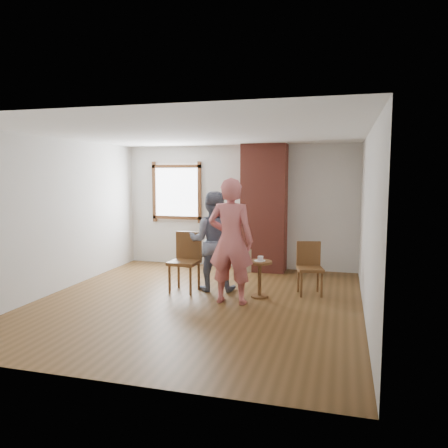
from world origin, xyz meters
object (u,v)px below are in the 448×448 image
at_px(dining_chair_left, 186,258).
at_px(man, 213,241).
at_px(person_pink, 231,241).
at_px(dining_chair_right, 309,265).
at_px(side_table, 260,273).
at_px(stoneware_crock, 248,259).

xyz_separation_m(dining_chair_left, man, (0.43, 0.16, 0.29)).
height_order(dining_chair_left, person_pink, person_pink).
bearing_deg(person_pink, dining_chair_right, -143.38).
xyz_separation_m(side_table, man, (-0.87, 0.25, 0.45)).
distance_m(stoneware_crock, dining_chair_right, 2.00).
xyz_separation_m(side_table, person_pink, (-0.38, -0.41, 0.57)).
height_order(dining_chair_left, dining_chair_right, dining_chair_left).
bearing_deg(man, dining_chair_right, 178.00).
distance_m(stoneware_crock, side_table, 1.98).
distance_m(dining_chair_left, man, 0.54).
height_order(stoneware_crock, person_pink, person_pink).
bearing_deg(dining_chair_left, person_pink, -26.30).
distance_m(stoneware_crock, man, 1.76).
height_order(stoneware_crock, man, man).
relative_size(dining_chair_right, side_table, 1.45).
xyz_separation_m(dining_chair_right, person_pink, (-1.14, -0.85, 0.48)).
height_order(stoneware_crock, side_table, side_table).
relative_size(stoneware_crock, dining_chair_right, 0.55).
bearing_deg(stoneware_crock, man, -99.34).
bearing_deg(stoneware_crock, dining_chair_left, -111.30).
bearing_deg(side_table, dining_chair_right, 30.03).
height_order(stoneware_crock, dining_chair_left, dining_chair_left).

